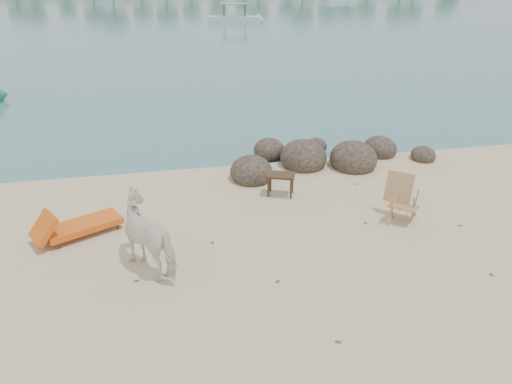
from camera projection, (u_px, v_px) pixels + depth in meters
boulders at (320, 159)px, 14.72m from camera, size 6.35×2.91×1.02m
cow at (153, 235)px, 9.58m from camera, size 1.65×1.85×1.45m
side_table at (281, 186)px, 12.76m from camera, size 0.83×0.69×0.57m
lounge_chair at (83, 223)px, 10.92m from camera, size 2.14×1.56×0.61m
deck_chair at (404, 201)px, 11.39m from camera, size 1.00×1.00×1.06m
boat_mid at (234, 7)px, 49.01m from camera, size 5.98×2.70×2.85m
dead_leaves at (357, 268)px, 9.84m from camera, size 7.66×7.40×0.00m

